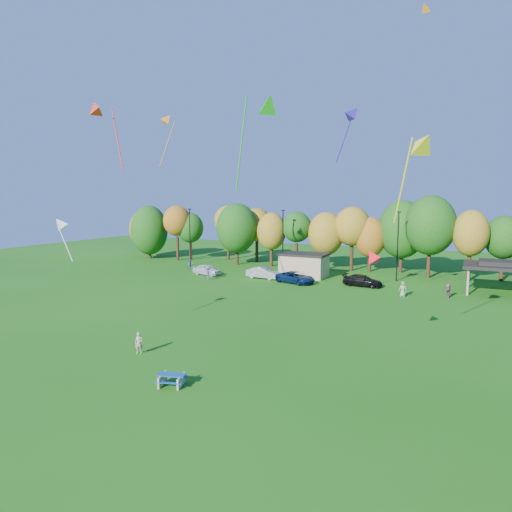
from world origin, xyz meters
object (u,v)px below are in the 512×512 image
at_px(car_a, 207,270).
at_px(car_c, 295,277).
at_px(car_d, 363,281).
at_px(kite_flyer, 139,343).
at_px(car_b, 263,273).
at_px(picnic_table, 172,379).

relative_size(car_a, car_c, 0.83).
xyz_separation_m(car_a, car_d, (21.58, 1.25, -0.04)).
height_order(kite_flyer, car_c, kite_flyer).
xyz_separation_m(kite_flyer, car_b, (-4.76, 30.83, 0.00)).
relative_size(picnic_table, car_a, 0.44).
xyz_separation_m(kite_flyer, car_c, (0.33, 29.55, -0.04)).
distance_m(car_a, car_b, 8.39).
relative_size(car_a, car_b, 0.93).
height_order(car_c, car_d, car_c).
bearing_deg(car_d, kite_flyer, 168.85).
bearing_deg(car_c, car_a, 105.83).
bearing_deg(car_b, car_c, -99.35).
height_order(car_b, car_d, car_b).
distance_m(kite_flyer, car_b, 31.20).
height_order(picnic_table, car_d, car_d).
bearing_deg(kite_flyer, car_a, 87.43).
relative_size(kite_flyer, car_c, 0.29).
bearing_deg(car_d, car_b, 95.69).
bearing_deg(kite_flyer, car_c, 63.18).
distance_m(picnic_table, car_b, 35.73).
bearing_deg(kite_flyer, car_d, 48.61).
distance_m(picnic_table, car_a, 38.15).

